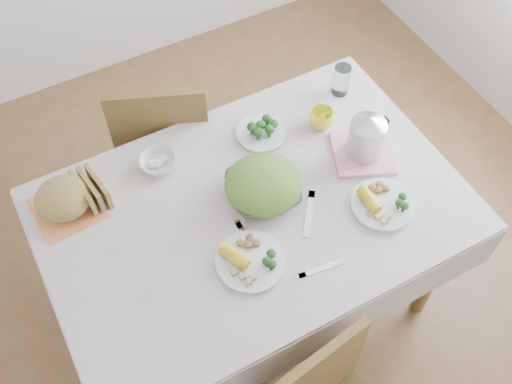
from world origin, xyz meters
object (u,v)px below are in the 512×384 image
chair_far (167,136)px  electric_kettle (367,133)px  salad_bowl (263,190)px  dinner_plate_right (382,204)px  dining_table (254,260)px  dinner_plate_left (251,262)px  yellow_mug (322,118)px

chair_far → electric_kettle: bearing=151.1°
salad_bowl → dinner_plate_right: 0.43m
dinner_plate_right → electric_kettle: (0.08, 0.23, 0.11)m
dining_table → salad_bowl: size_ratio=5.33×
dinner_plate_left → yellow_mug: bearing=37.5°
salad_bowl → dinner_plate_right: salad_bowl is taller
chair_far → salad_bowl: chair_far is taller
dinner_plate_right → yellow_mug: (0.01, 0.44, 0.03)m
dining_table → dinner_plate_right: dinner_plate_right is taller
dinner_plate_right → yellow_mug: 0.44m
salad_bowl → dinner_plate_left: bearing=-127.4°
yellow_mug → salad_bowl: bearing=-152.9°
dining_table → dinner_plate_left: (-0.12, -0.19, 0.40)m
chair_far → electric_kettle: 0.98m
salad_bowl → dinner_plate_left: 0.29m
chair_far → yellow_mug: bearing=157.4°
chair_far → electric_kettle: electric_kettle is taller
chair_far → dinner_plate_right: 1.09m
dining_table → dinner_plate_left: bearing=-121.1°
electric_kettle → dinner_plate_right: bearing=-107.1°
dining_table → yellow_mug: yellow_mug is taller
salad_bowl → yellow_mug: 0.41m
dining_table → chair_far: size_ratio=1.52×
dinner_plate_right → electric_kettle: electric_kettle is taller
dining_table → yellow_mug: size_ratio=14.12×
dining_table → salad_bowl: bearing=29.9°
chair_far → yellow_mug: (0.49, -0.50, 0.34)m
dinner_plate_right → chair_far: bearing=117.0°
chair_far → yellow_mug: chair_far is taller
chair_far → electric_kettle: size_ratio=4.85×
dinner_plate_left → dinner_plate_right: 0.53m
dinner_plate_right → dining_table: bearing=152.1°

